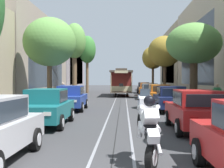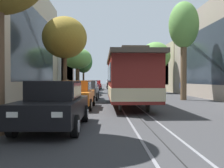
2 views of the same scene
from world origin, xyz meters
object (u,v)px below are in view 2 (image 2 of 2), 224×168
(street_sign_post, at_px, (138,80))
(pedestrian_on_left_pavement, at_px, (68,85))
(street_tree_kerb_left_mid, at_px, (184,27))
(street_tree_kerb_right_second, at_px, (77,59))
(parked_car_orange_fourth_right, at_px, (88,88))
(pedestrian_on_right_pavement, at_px, (148,84))
(parked_car_red_second_right, at_px, (94,85))
(street_tree_kerb_right_near, at_px, (83,62))
(parked_car_teal_second_left, at_px, (133,85))
(parked_car_orange_sixth_right, at_px, (76,94))
(parked_car_blue_mid_left, at_px, (140,86))
(parked_car_navy_mid_right, at_px, (91,86))
(street_tree_kerb_left_near, at_px, (142,63))
(parked_car_black_far_right, at_px, (55,104))
(street_tree_kerb_left_second, at_px, (156,56))
(street_tree_kerb_right_mid, at_px, (65,38))
(motorcycle_with_rider, at_px, (108,84))
(parked_car_silver_near_left, at_px, (130,85))
(parked_car_grey_fifth_right, at_px, (87,90))
(pedestrian_crossing_far, at_px, (183,87))
(cable_car_trolley, at_px, (130,79))
(parked_car_red_near_right, at_px, (96,85))

(street_sign_post, bearing_deg, pedestrian_on_left_pavement, 48.11)
(street_tree_kerb_left_mid, xyz_separation_m, street_tree_kerb_right_second, (9.80, -11.96, -1.61))
(parked_car_orange_fourth_right, height_order, pedestrian_on_right_pavement, pedestrian_on_right_pavement)
(parked_car_red_second_right, xyz_separation_m, parked_car_orange_fourth_right, (0.10, 13.14, 0.00))
(street_tree_kerb_left_mid, relative_size, street_tree_kerb_right_near, 1.19)
(street_tree_kerb_left_mid, relative_size, street_tree_kerb_right_second, 1.40)
(street_tree_kerb_right_near, height_order, street_sign_post, street_tree_kerb_right_near)
(parked_car_teal_second_left, height_order, parked_car_orange_sixth_right, same)
(street_sign_post, bearing_deg, street_tree_kerb_right_near, 4.84)
(parked_car_blue_mid_left, distance_m, street_sign_post, 12.19)
(parked_car_teal_second_left, relative_size, parked_car_orange_sixth_right, 1.00)
(parked_car_navy_mid_right, bearing_deg, street_tree_kerb_left_near, -131.86)
(parked_car_teal_second_left, bearing_deg, parked_car_black_far_right, 78.62)
(parked_car_blue_mid_left, relative_size, street_sign_post, 1.67)
(pedestrian_on_right_pavement, bearing_deg, parked_car_red_second_right, 24.16)
(street_tree_kerb_left_near, xyz_separation_m, street_tree_kerb_left_mid, (-0.02, 22.13, 1.47))
(parked_car_orange_fourth_right, bearing_deg, street_tree_kerb_right_second, -71.20)
(street_tree_kerb_left_second, relative_size, street_tree_kerb_right_mid, 0.96)
(motorcycle_with_rider, bearing_deg, parked_car_blue_mid_left, 107.83)
(parked_car_teal_second_left, xyz_separation_m, parked_car_orange_sixth_right, (6.17, 24.91, 0.00))
(street_tree_kerb_right_near, distance_m, street_tree_kerb_right_mid, 24.00)
(street_tree_kerb_right_near, bearing_deg, street_tree_kerb_right_mid, 91.05)
(parked_car_silver_near_left, height_order, parked_car_navy_mid_right, same)
(parked_car_blue_mid_left, xyz_separation_m, parked_car_navy_mid_right, (6.36, -0.58, 0.00))
(street_tree_kerb_left_second, height_order, street_sign_post, street_tree_kerb_left_second)
(parked_car_grey_fifth_right, height_order, street_tree_kerb_left_second, street_tree_kerb_left_second)
(street_tree_kerb_left_second, relative_size, pedestrian_on_left_pavement, 3.68)
(parked_car_orange_fourth_right, xyz_separation_m, street_tree_kerb_left_near, (-8.10, -15.11, 3.62))
(parked_car_orange_sixth_right, xyz_separation_m, street_tree_kerb_left_near, (-8.01, -28.03, 3.62))
(street_tree_kerb_left_mid, height_order, street_sign_post, street_tree_kerb_left_mid)
(parked_car_silver_near_left, distance_m, parked_car_grey_fifth_right, 24.99)
(parked_car_black_far_right, bearing_deg, pedestrian_crossing_far, -121.34)
(parked_car_navy_mid_right, bearing_deg, parked_car_grey_fifth_right, 91.13)
(street_tree_kerb_left_mid, bearing_deg, motorcycle_with_rider, -76.97)
(parked_car_teal_second_left, xyz_separation_m, street_tree_kerb_right_second, (7.93, 7.05, 3.48))
(parked_car_red_second_right, relative_size, street_sign_post, 1.66)
(street_tree_kerb_left_near, height_order, cable_car_trolley, street_tree_kerb_left_near)
(motorcycle_with_rider, height_order, street_sign_post, street_sign_post)
(parked_car_black_far_right, distance_m, street_tree_kerb_left_mid, 15.33)
(parked_car_orange_fourth_right, relative_size, motorcycle_with_rider, 2.33)
(parked_car_silver_near_left, distance_m, parked_car_black_far_right, 37.45)
(parked_car_teal_second_left, bearing_deg, pedestrian_on_left_pavement, 34.73)
(parked_car_silver_near_left, relative_size, motorcycle_with_rider, 2.33)
(parked_car_orange_fourth_right, bearing_deg, parked_car_silver_near_left, -109.25)
(parked_car_orange_sixth_right, xyz_separation_m, pedestrian_on_right_pavement, (-9.32, -30.23, 0.11))
(street_tree_kerb_left_near, bearing_deg, parked_car_blue_mid_left, 79.72)
(parked_car_orange_sixth_right, distance_m, street_tree_kerb_right_mid, 7.17)
(street_tree_kerb_right_second, bearing_deg, parked_car_navy_mid_right, -146.29)
(parked_car_silver_near_left, distance_m, parked_car_red_near_right, 6.16)
(motorcycle_with_rider, distance_m, street_sign_post, 5.46)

